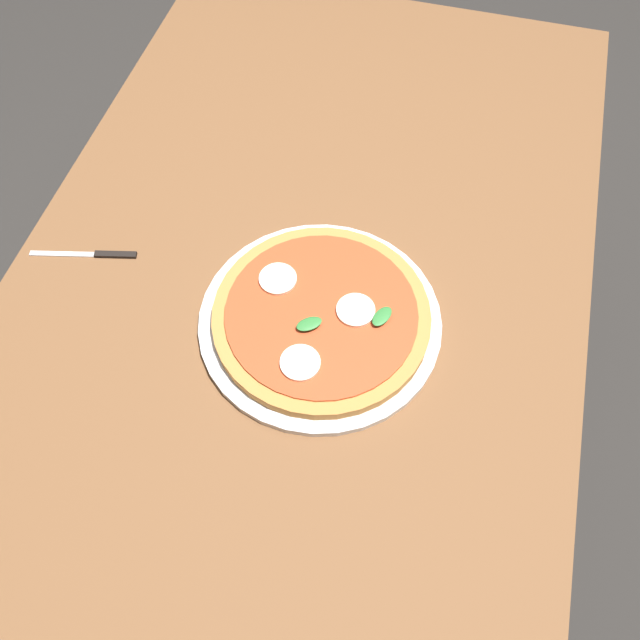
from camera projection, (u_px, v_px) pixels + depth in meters
name	position (u px, v px, depth m)	size (l,w,h in m)	color
ground_plane	(302.00, 456.00, 1.65)	(6.00, 6.00, 0.00)	#2D2B28
dining_table	(294.00, 325.00, 1.11)	(1.57, 0.89, 0.72)	brown
serving_tray	(320.00, 321.00, 1.00)	(0.36, 0.36, 0.01)	silver
pizza	(321.00, 316.00, 0.99)	(0.32, 0.32, 0.03)	#C6843F
knife	(97.00, 254.00, 1.07)	(0.05, 0.17, 0.01)	black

